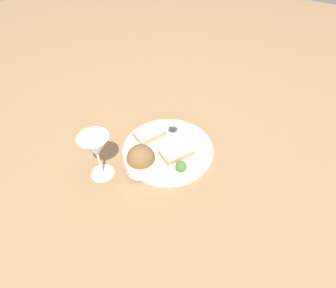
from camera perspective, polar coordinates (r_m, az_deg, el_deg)
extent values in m
plane|color=#93704C|center=(0.92, 0.00, -1.50)|extent=(4.00, 4.00, 0.00)
cylinder|color=silver|center=(0.91, 0.00, -1.20)|extent=(0.31, 0.31, 0.01)
cylinder|color=white|center=(0.83, -5.80, -4.20)|extent=(0.11, 0.11, 0.05)
sphere|color=brown|center=(0.82, -5.92, -3.15)|extent=(0.09, 0.09, 0.09)
cylinder|color=white|center=(0.94, 1.04, 2.38)|extent=(0.05, 0.05, 0.04)
cylinder|color=tan|center=(0.93, 1.05, 2.94)|extent=(0.04, 0.04, 0.01)
cube|color=tan|center=(0.95, -4.14, 2.24)|extent=(0.12, 0.10, 0.02)
cube|color=#F4E5C1|center=(0.94, -4.18, 2.82)|extent=(0.11, 0.09, 0.01)
cube|color=tan|center=(0.88, 1.91, -1.85)|extent=(0.12, 0.11, 0.02)
cube|color=#F4E5C1|center=(0.87, 1.93, -1.27)|extent=(0.12, 0.10, 0.01)
cylinder|color=silver|center=(0.88, -14.03, -6.14)|extent=(0.07, 0.07, 0.01)
cylinder|color=silver|center=(0.84, -14.54, -4.28)|extent=(0.01, 0.01, 0.08)
cone|color=silver|center=(0.79, -15.56, -0.54)|extent=(0.09, 0.09, 0.08)
sphere|color=#477533|center=(0.83, 2.85, -4.89)|extent=(0.04, 0.04, 0.04)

